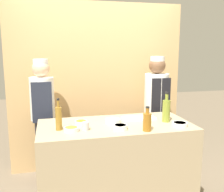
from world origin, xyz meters
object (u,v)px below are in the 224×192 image
Objects in this scene: sauce_bowl_yellow at (71,129)px; sauce_bowl_green at (113,121)px; sauce_bowl_orange at (81,123)px; cup_steel at (86,126)px; chef_right at (156,109)px; cutting_board at (139,118)px; bottle_amber at (147,121)px; sauce_bowl_purple at (121,127)px; bottle_vinegar at (59,118)px; bottle_oil at (166,110)px; chef_left at (43,116)px; sauce_bowl_red at (180,124)px.

sauce_bowl_green is (0.46, 0.18, 0.00)m from sauce_bowl_yellow.
cup_steel is (0.02, -0.19, 0.02)m from sauce_bowl_orange.
chef_right is at bearing 40.67° from sauce_bowl_green.
bottle_amber reaches higher than cutting_board.
sauce_bowl_purple is (0.49, -0.06, 0.00)m from sauce_bowl_yellow.
bottle_vinegar is at bearing -166.95° from cutting_board.
sauce_bowl_green is at bearing 172.54° from bottle_oil.
sauce_bowl_purple is 0.63m from bottle_vinegar.
cutting_board is at bearing 23.07° from cup_steel.
chef_left is (-0.17, 0.79, -0.17)m from bottle_vinegar.
bottle_oil is at bearing 16.33° from sauce_bowl_purple.
bottle_vinegar is at bearing -149.97° from chef_right.
sauce_bowl_green is 0.61m from bottle_oil.
chef_right is (1.26, 0.87, -0.07)m from sauce_bowl_yellow.
chef_left is at bearing 102.41° from bottle_vinegar.
chef_right reaches higher than bottle_vinegar.
bottle_amber is (0.73, -0.16, 0.07)m from sauce_bowl_yellow.
sauce_bowl_yellow is at bearing 173.05° from sauce_bowl_purple.
sauce_bowl_yellow is at bearing -31.83° from bottle_vinegar.
sauce_bowl_orange is at bearing -149.49° from chef_right.
chef_right is at bearing 37.68° from cup_steel.
sauce_bowl_green is 0.10× the size of chef_left.
bottle_amber reaches higher than sauce_bowl_green.
bottle_amber is 1.45m from chef_left.
bottle_amber is (0.24, -0.10, 0.07)m from sauce_bowl_purple.
bottle_amber is 0.88m from bottle_vinegar.
bottle_vinegar is 0.19× the size of chef_right.
sauce_bowl_red is at bearing -4.52° from sauce_bowl_yellow.
sauce_bowl_green is 1.05m from chef_right.
cup_steel is at bearing -173.57° from bottle_oil.
sauce_bowl_green is at bearing 127.75° from bottle_amber.
bottle_vinegar is 1.60m from chef_right.
bottle_oil is at bearing 1.71° from bottle_vinegar.
sauce_bowl_purple is 0.09× the size of chef_left.
sauce_bowl_orange is at bearing 96.62° from cup_steel.
bottle_oil reaches higher than cup_steel.
sauce_bowl_orange is 0.42× the size of bottle_vinegar.
chef_right reaches higher than sauce_bowl_purple.
sauce_bowl_red is at bearing -15.81° from sauce_bowl_orange.
sauce_bowl_red is 0.49m from cutting_board.
cup_steel is (0.14, 0.00, 0.02)m from sauce_bowl_yellow.
sauce_bowl_yellow is at bearing 175.48° from sauce_bowl_red.
cutting_board is at bearing 13.05° from bottle_vinegar.
chef_left is at bearing 116.62° from cup_steel.
sauce_bowl_green is at bearing 21.68° from sauce_bowl_yellow.
chef_left is 1.55m from chef_right.
sauce_bowl_yellow reaches higher than cutting_board.
sauce_bowl_orange is 1.62× the size of cup_steel.
sauce_bowl_purple is 0.27m from bottle_amber.
cup_steel is (-0.59, 0.16, -0.06)m from bottle_amber.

